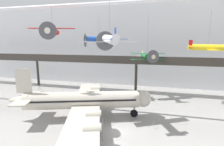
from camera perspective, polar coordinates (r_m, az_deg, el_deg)
name	(u,v)px	position (r m, az deg, el deg)	size (l,w,h in m)	color
ground_plane	(118,131)	(27.66, 2.08, -18.37)	(260.00, 260.00, 0.00)	#9E9B96
hangar_back_wall	(140,46)	(53.56, 8.99, 8.81)	(140.00, 3.00, 24.01)	silver
mezzanine_walkway	(136,62)	(45.34, 7.81, 3.54)	(110.00, 3.20, 9.67)	#38332D
ceiling_truss_beam	(128,2)	(31.47, 5.10, 22.10)	(120.00, 0.60, 0.60)	silver
airliner_silver_main	(82,100)	(30.76, -9.80, -8.82)	(23.83, 27.75, 8.92)	beige
suspended_plane_blue_trainer	(99,40)	(40.73, -4.17, 10.83)	(7.29, 8.82, 7.48)	#1E4CAD
suspended_plane_white_twin	(110,40)	(28.18, -0.73, 10.86)	(9.15, 8.14, 7.78)	silver
suspended_plane_yellow_lowwing	(208,48)	(41.18, 28.85, 7.28)	(7.56, 9.30, 8.91)	yellow
suspended_plane_red_highwing	(53,31)	(33.88, -18.81, 12.77)	(8.09, 6.87, 5.88)	red
suspended_plane_green_biplane	(147,57)	(41.65, 11.45, 5.17)	(7.68, 6.81, 10.64)	#1E6B33
stanchion_barrier	(153,126)	(28.95, 13.28, -16.55)	(0.36, 0.36, 1.08)	#B2B5BA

